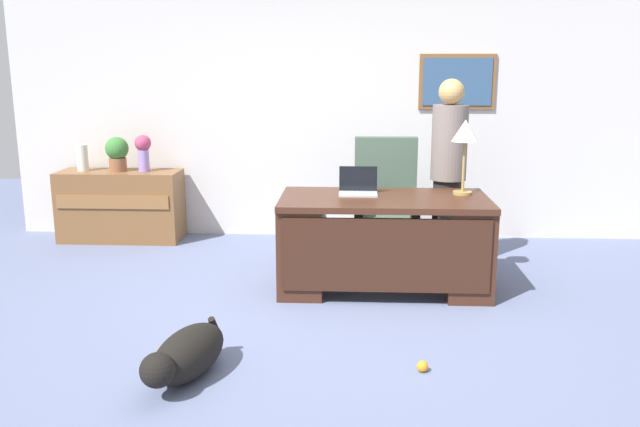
% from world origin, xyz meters
% --- Properties ---
extents(ground_plane, '(12.00, 12.00, 0.00)m').
position_xyz_m(ground_plane, '(0.00, 0.00, 0.00)').
color(ground_plane, slate).
extents(back_wall, '(7.00, 0.16, 2.70)m').
position_xyz_m(back_wall, '(0.01, 2.60, 1.35)').
color(back_wall, silver).
rests_on(back_wall, ground_plane).
extents(desk, '(1.71, 0.88, 0.78)m').
position_xyz_m(desk, '(0.45, 0.77, 0.42)').
color(desk, '#422316').
rests_on(desk, ground_plane).
extents(credenza, '(1.27, 0.50, 0.75)m').
position_xyz_m(credenza, '(-2.28, 2.25, 0.37)').
color(credenza, brown).
rests_on(credenza, ground_plane).
extents(armchair, '(0.60, 0.59, 1.17)m').
position_xyz_m(armchair, '(0.50, 1.67, 0.51)').
color(armchair, '#475B4C').
rests_on(armchair, ground_plane).
extents(person_standing, '(0.32, 0.32, 1.72)m').
position_xyz_m(person_standing, '(1.05, 1.43, 0.89)').
color(person_standing, '#262323').
rests_on(person_standing, ground_plane).
extents(dog_lying, '(0.48, 0.81, 0.30)m').
position_xyz_m(dog_lying, '(-0.79, -0.93, 0.15)').
color(dog_lying, black).
rests_on(dog_lying, ground_plane).
extents(laptop, '(0.32, 0.22, 0.22)m').
position_xyz_m(laptop, '(0.23, 0.93, 0.84)').
color(laptop, '#B2B5BA').
rests_on(laptop, desk).
extents(desk_lamp, '(0.22, 0.22, 0.62)m').
position_xyz_m(desk_lamp, '(1.11, 0.96, 1.27)').
color(desk_lamp, '#9E8447').
rests_on(desk_lamp, desk).
extents(vase_with_flowers, '(0.17, 0.17, 0.38)m').
position_xyz_m(vase_with_flowers, '(-2.01, 2.25, 0.97)').
color(vase_with_flowers, '#9A80D3').
rests_on(vase_with_flowers, credenza).
extents(vase_empty, '(0.12, 0.12, 0.28)m').
position_xyz_m(vase_empty, '(-2.66, 2.25, 0.88)').
color(vase_empty, silver).
rests_on(vase_empty, credenza).
extents(potted_plant, '(0.24, 0.24, 0.36)m').
position_xyz_m(potted_plant, '(-2.29, 2.25, 0.94)').
color(potted_plant, brown).
rests_on(potted_plant, credenza).
extents(dog_toy_ball, '(0.07, 0.07, 0.07)m').
position_xyz_m(dog_toy_ball, '(0.63, -0.77, 0.04)').
color(dog_toy_ball, orange).
rests_on(dog_toy_ball, ground_plane).
extents(dog_toy_bone, '(0.16, 0.07, 0.05)m').
position_xyz_m(dog_toy_bone, '(-1.00, -0.58, 0.03)').
color(dog_toy_bone, orange).
rests_on(dog_toy_bone, ground_plane).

